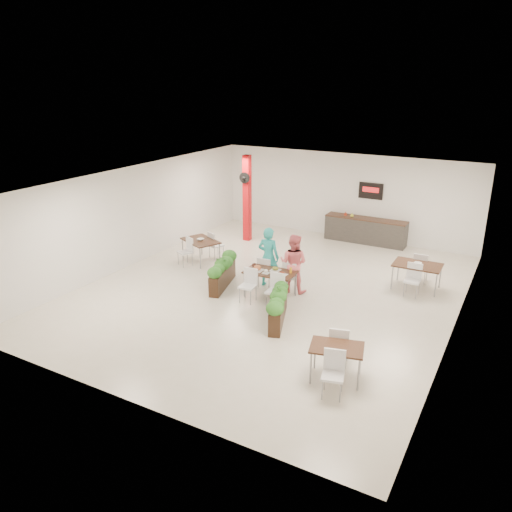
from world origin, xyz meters
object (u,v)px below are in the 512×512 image
(diner_man, at_px, (268,257))
(planter_right, at_px, (278,304))
(main_table, at_px, (270,275))
(side_table_b, at_px, (417,268))
(planter_left, at_px, (222,270))
(side_table_c, at_px, (337,353))
(service_counter, at_px, (365,230))
(side_table_a, at_px, (201,243))
(red_column, at_px, (247,197))
(diner_woman, at_px, (293,263))

(diner_man, xyz_separation_m, planter_right, (1.29, -1.92, -0.41))
(diner_man, bearing_deg, planter_right, 120.67)
(main_table, height_order, side_table_b, same)
(diner_man, bearing_deg, planter_left, 28.31)
(planter_left, distance_m, planter_right, 2.72)
(side_table_c, bearing_deg, service_counter, 89.35)
(service_counter, height_order, main_table, service_counter)
(main_table, xyz_separation_m, planter_right, (0.90, -1.26, -0.14))
(main_table, bearing_deg, side_table_a, 157.30)
(side_table_b, bearing_deg, red_column, 165.32)
(side_table_b, xyz_separation_m, side_table_c, (-0.39, -5.55, -0.03))
(diner_man, height_order, side_table_c, diner_man)
(service_counter, distance_m, planter_left, 6.55)
(red_column, relative_size, planter_left, 1.79)
(red_column, bearing_deg, side_table_b, -13.75)
(main_table, bearing_deg, planter_right, -54.60)
(diner_man, relative_size, side_table_b, 1.10)
(diner_woman, bearing_deg, service_counter, -97.85)
(red_column, bearing_deg, side_table_a, -93.42)
(planter_right, xyz_separation_m, side_table_b, (2.57, 3.83, 0.15))
(side_table_b, bearing_deg, planter_left, -153.38)
(main_table, height_order, side_table_a, same)
(side_table_c, bearing_deg, planter_left, 132.99)
(service_counter, xyz_separation_m, planter_right, (0.05, -7.31, -0.00))
(main_table, xyz_separation_m, side_table_c, (3.08, -2.99, -0.02))
(diner_woman, xyz_separation_m, planter_right, (0.49, -1.92, -0.36))
(planter_right, bearing_deg, diner_woman, 104.29)
(red_column, xyz_separation_m, main_table, (3.15, -4.18, -1.01))
(planter_right, height_order, side_table_b, planter_right)
(diner_woman, height_order, side_table_c, diner_woman)
(side_table_a, bearing_deg, main_table, 1.97)
(main_table, distance_m, planter_left, 1.55)
(diner_woman, xyz_separation_m, planter_left, (-1.95, -0.70, -0.35))
(red_column, relative_size, diner_woman, 1.88)
(diner_woman, distance_m, planter_left, 2.10)
(red_column, height_order, main_table, red_column)
(planter_left, bearing_deg, diner_man, 31.52)
(diner_man, height_order, planter_right, diner_man)
(side_table_b, bearing_deg, main_table, -144.47)
(planter_right, bearing_deg, side_table_a, 147.83)
(service_counter, bearing_deg, red_column, -155.00)
(red_column, distance_m, diner_woman, 5.07)
(service_counter, height_order, planter_right, service_counter)
(planter_left, bearing_deg, side_table_c, -32.51)
(main_table, height_order, side_table_c, same)
(red_column, xyz_separation_m, side_table_b, (6.62, -1.62, -1.00))
(diner_man, relative_size, side_table_a, 1.09)
(red_column, height_order, diner_man, red_column)
(service_counter, distance_m, side_table_b, 4.36)
(diner_man, bearing_deg, red_column, -55.17)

